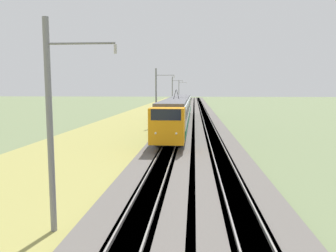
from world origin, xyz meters
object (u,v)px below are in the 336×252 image
(catenary_mast_near, at_px, (52,125))
(catenary_mast_mid, at_px, (157,97))
(catenary_mast_distant, at_px, (179,92))
(passenger_train, at_px, (179,109))
(catenary_mast_far, at_px, (173,93))

(catenary_mast_near, height_order, catenary_mast_mid, catenary_mast_mid)
(catenary_mast_near, relative_size, catenary_mast_distant, 0.96)
(catenary_mast_mid, bearing_deg, passenger_train, -56.45)
(catenary_mast_far, bearing_deg, catenary_mast_mid, -180.00)
(catenary_mast_near, bearing_deg, catenary_mast_distant, 0.00)
(catenary_mast_mid, height_order, catenary_mast_far, catenary_mast_far)
(passenger_train, bearing_deg, catenary_mast_far, -174.54)
(catenary_mast_near, xyz_separation_m, catenary_mast_mid, (32.29, 0.00, 0.10))
(passenger_train, relative_size, catenary_mast_mid, 5.27)
(passenger_train, bearing_deg, catenary_mast_distant, -177.35)
(passenger_train, height_order, catenary_mast_mid, catenary_mast_mid)
(catenary_mast_far, bearing_deg, catenary_mast_distant, 0.00)
(passenger_train, xyz_separation_m, catenary_mast_mid, (-1.93, 2.90, 1.68))
(passenger_train, xyz_separation_m, catenary_mast_near, (-34.22, 2.90, 1.59))
(catenary_mast_mid, bearing_deg, catenary_mast_distant, 0.00)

